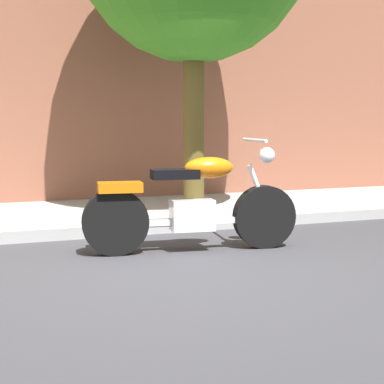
% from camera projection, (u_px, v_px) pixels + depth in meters
% --- Properties ---
extents(ground_plane, '(60.00, 60.00, 0.00)m').
position_uv_depth(ground_plane, '(170.00, 267.00, 5.37)').
color(ground_plane, '#38383D').
extents(sidewalk, '(19.10, 2.47, 0.14)m').
position_uv_depth(sidewalk, '(106.00, 215.00, 8.00)').
color(sidewalk, '#A0A0A0').
rests_on(sidewalk, ground).
extents(motorcycle, '(2.25, 0.72, 1.17)m').
position_uv_depth(motorcycle, '(192.00, 207.00, 5.99)').
color(motorcycle, black).
rests_on(motorcycle, ground).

